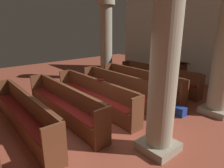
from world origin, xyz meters
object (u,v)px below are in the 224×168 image
(pew_row_4, at_px, (63,102))
(kneeler_box_blue, at_px, (179,111))
(pew_row_0, at_px, (157,77))
(pew_row_5, at_px, (23,113))
(hymn_book, at_px, (101,80))
(pew_row_3, at_px, (94,94))
(pillar_far_side, at_px, (106,39))
(lectern, at_px, (182,75))
(pillar_aisle_rear, at_px, (165,60))
(pew_row_1, at_px, (140,82))
(pew_row_2, at_px, (119,87))

(pew_row_4, height_order, kneeler_box_blue, pew_row_4)
(pew_row_0, bearing_deg, pew_row_4, -90.00)
(pew_row_5, height_order, hymn_book, hymn_book)
(pew_row_3, relative_size, kneeler_box_blue, 10.22)
(hymn_book, relative_size, kneeler_box_blue, 0.52)
(pew_row_3, xyz_separation_m, pew_row_5, (0.00, -2.13, 0.00))
(pillar_far_side, bearing_deg, pew_row_0, 13.53)
(pew_row_3, distance_m, pew_row_4, 1.07)
(hymn_book, height_order, kneeler_box_blue, hymn_book)
(pillar_far_side, height_order, lectern, pillar_far_side)
(pillar_aisle_rear, distance_m, hymn_book, 2.76)
(pew_row_3, bearing_deg, hymn_book, 58.35)
(pew_row_3, bearing_deg, pew_row_0, 90.00)
(kneeler_box_blue, bearing_deg, pillar_far_side, 168.26)
(lectern, height_order, hymn_book, lectern)
(pew_row_5, xyz_separation_m, hymn_book, (0.12, 2.32, 0.46))
(pew_row_1, height_order, pew_row_4, same)
(pew_row_2, bearing_deg, pew_row_4, -90.00)
(pew_row_5, bearing_deg, kneeler_box_blue, 61.57)
(pew_row_0, relative_size, pillar_far_side, 1.01)
(pew_row_0, relative_size, pillar_aisle_rear, 1.01)
(pew_row_1, height_order, pew_row_2, same)
(pew_row_4, distance_m, hymn_book, 1.34)
(pew_row_3, bearing_deg, pillar_aisle_rear, -4.94)
(pew_row_1, distance_m, pillar_aisle_rear, 3.83)
(pew_row_1, xyz_separation_m, lectern, (0.40, 2.28, -0.03))
(pew_row_5, bearing_deg, pillar_aisle_rear, 35.64)
(pew_row_4, bearing_deg, pillar_far_side, 125.60)
(pew_row_0, xyz_separation_m, lectern, (0.40, 1.21, -0.03))
(pew_row_4, bearing_deg, kneeler_box_blue, 52.86)
(pillar_aisle_rear, distance_m, kneeler_box_blue, 2.65)
(pew_row_0, height_order, pew_row_1, same)
(pew_row_3, bearing_deg, pew_row_4, -90.00)
(pillar_far_side, height_order, pillar_aisle_rear, same)
(pew_row_4, height_order, pillar_far_side, pillar_far_side)
(pew_row_1, bearing_deg, pew_row_2, -90.00)
(pew_row_0, bearing_deg, pew_row_5, -90.00)
(kneeler_box_blue, bearing_deg, pew_row_4, -127.14)
(pew_row_2, distance_m, pew_row_4, 2.13)
(pew_row_3, xyz_separation_m, pew_row_4, (0.00, -1.07, 0.00))
(pew_row_4, height_order, pillar_aisle_rear, pillar_aisle_rear)
(pew_row_1, distance_m, pillar_far_side, 3.01)
(pew_row_1, relative_size, pew_row_3, 1.00)
(pew_row_1, distance_m, pew_row_4, 3.20)
(pew_row_4, bearing_deg, lectern, 85.82)
(pew_row_2, xyz_separation_m, pillar_far_side, (-2.60, 1.50, 1.45))
(pew_row_4, distance_m, pillar_far_side, 4.70)
(pew_row_0, distance_m, pew_row_5, 5.33)
(pew_row_3, distance_m, kneeler_box_blue, 2.61)
(pillar_aisle_rear, bearing_deg, pew_row_0, 127.75)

